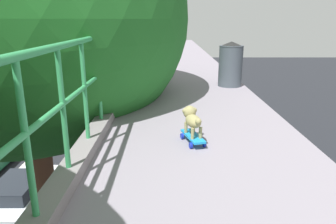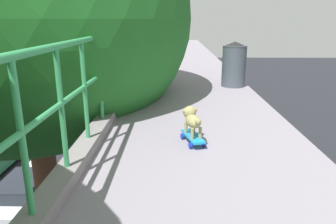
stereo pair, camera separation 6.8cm
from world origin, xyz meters
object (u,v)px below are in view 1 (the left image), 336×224
(small_dog, at_px, (193,118))
(city_bus, at_px, (64,81))
(toy_skateboard, at_px, (193,137))
(litter_bin, at_px, (231,64))
(car_white_fifth, at_px, (21,193))

(small_dog, bearing_deg, city_bus, 111.68)
(toy_skateboard, height_order, litter_bin, litter_bin)
(litter_bin, bearing_deg, city_bus, 116.79)
(city_bus, distance_m, small_dog, 26.15)
(car_white_fifth, xyz_separation_m, toy_skateboard, (5.98, -7.48, 5.20))
(car_white_fifth, relative_size, small_dog, 10.66)
(toy_skateboard, bearing_deg, litter_bin, 72.32)
(toy_skateboard, xyz_separation_m, litter_bin, (1.00, 3.13, 0.39))
(car_white_fifth, xyz_separation_m, litter_bin, (6.98, -4.35, 5.59))
(litter_bin, bearing_deg, small_dog, -108.02)
(car_white_fifth, xyz_separation_m, small_dog, (5.97, -7.45, 5.41))
(toy_skateboard, bearing_deg, small_dog, 109.67)
(car_white_fifth, bearing_deg, toy_skateboard, -51.34)
(toy_skateboard, distance_m, small_dog, 0.21)
(city_bus, xyz_separation_m, small_dog, (9.54, -24.00, 4.14))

